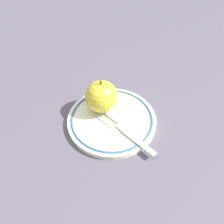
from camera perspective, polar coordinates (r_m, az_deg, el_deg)
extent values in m
plane|color=#4F4958|center=(0.60, -0.73, -2.01)|extent=(2.00, 2.00, 0.00)
cylinder|color=#E8E7C2|center=(0.60, 0.00, -1.88)|extent=(0.21, 0.21, 0.01)
torus|color=#355F85|center=(0.59, 0.00, -1.48)|extent=(0.20, 0.20, 0.01)
sphere|color=gold|center=(0.58, -2.44, 3.54)|extent=(0.08, 0.08, 0.08)
cylinder|color=brown|center=(0.55, -2.58, 6.68)|extent=(0.00, 0.00, 0.01)
cube|color=silver|center=(0.55, 6.05, -6.78)|extent=(0.03, 0.09, 0.00)
cube|color=silver|center=(0.57, 1.85, -3.56)|extent=(0.01, 0.02, 0.00)
cube|color=silver|center=(0.59, -0.02, -0.84)|extent=(0.02, 0.06, 0.00)
cube|color=silver|center=(0.59, -0.58, -1.26)|extent=(0.02, 0.06, 0.00)
cube|color=silver|center=(0.59, -1.14, -1.68)|extent=(0.02, 0.06, 0.00)
cube|color=silver|center=(0.58, -1.70, -2.10)|extent=(0.02, 0.06, 0.00)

